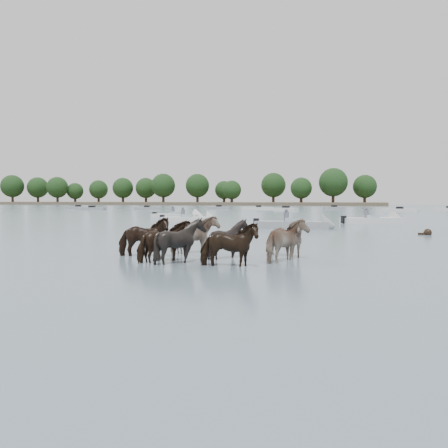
% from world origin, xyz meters
% --- Properties ---
extents(ground, '(400.00, 400.00, 0.00)m').
position_xyz_m(ground, '(0.00, 0.00, 0.00)').
color(ground, slate).
rests_on(ground, ground).
extents(shoreline, '(160.00, 30.00, 1.00)m').
position_xyz_m(shoreline, '(-70.00, 150.00, 0.50)').
color(shoreline, '#4C4233').
rests_on(shoreline, ground).
extents(pony_herd, '(6.62, 4.28, 1.56)m').
position_xyz_m(pony_herd, '(1.65, 2.15, 0.58)').
color(pony_herd, black).
rests_on(pony_herd, ground).
extents(swimming_pony, '(0.72, 0.44, 0.44)m').
position_xyz_m(swimming_pony, '(9.32, 15.73, 0.10)').
color(swimming_pony, black).
rests_on(swimming_pony, ground).
extents(motorboat_a, '(5.02, 2.65, 1.92)m').
position_xyz_m(motorboat_a, '(-7.84, 24.53, 0.23)').
color(motorboat_a, silver).
rests_on(motorboat_a, ground).
extents(motorboat_b, '(5.60, 1.87, 1.92)m').
position_xyz_m(motorboat_b, '(2.01, 19.34, 0.23)').
color(motorboat_b, gray).
rests_on(motorboat_b, ground).
extents(motorboat_c, '(5.40, 4.02, 1.92)m').
position_xyz_m(motorboat_c, '(6.94, 27.93, 0.23)').
color(motorboat_c, silver).
rests_on(motorboat_c, ground).
extents(motorboat_f, '(5.91, 2.04, 1.92)m').
position_xyz_m(motorboat_f, '(-12.00, 31.58, 0.22)').
color(motorboat_f, silver).
rests_on(motorboat_f, ground).
extents(distant_flotilla, '(107.77, 28.81, 0.93)m').
position_xyz_m(distant_flotilla, '(0.18, 73.89, 0.26)').
color(distant_flotilla, gray).
rests_on(distant_flotilla, ground).
extents(treeline, '(150.75, 18.92, 12.42)m').
position_xyz_m(treeline, '(-71.10, 149.79, 6.80)').
color(treeline, '#382619').
rests_on(treeline, ground).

